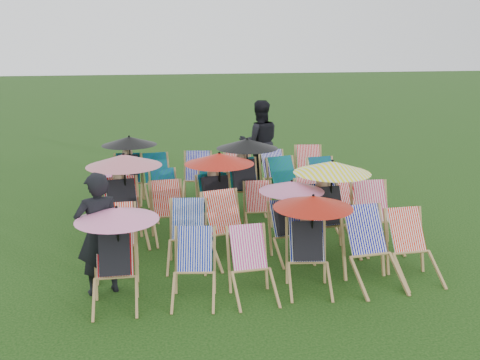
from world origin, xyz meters
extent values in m
plane|color=black|center=(0.00, 0.00, 0.00)|extent=(100.00, 100.00, 0.00)
cube|color=#C2060C|center=(-2.10, -1.96, 0.60)|extent=(0.47, 0.35, 0.54)
cube|color=black|center=(-2.11, -2.00, 0.60)|extent=(0.39, 0.41, 0.57)
sphere|color=tan|center=(-2.10, -1.91, 0.90)|extent=(0.20, 0.20, 0.20)
cylinder|color=black|center=(-2.05, -2.04, 0.85)|extent=(0.03, 0.03, 0.66)
cone|color=pink|center=(-2.05, -2.04, 1.16)|extent=(1.04, 1.04, 0.16)
cube|color=#081AAA|center=(-1.09, -2.01, 0.60)|extent=(0.51, 0.41, 0.54)
cube|color=#EF2F98|center=(-0.39, -2.08, 0.60)|extent=(0.46, 0.34, 0.53)
cube|color=#06148F|center=(0.44, -2.02, 0.61)|extent=(0.52, 0.42, 0.55)
cube|color=black|center=(0.43, -2.06, 0.61)|extent=(0.45, 0.46, 0.58)
sphere|color=tan|center=(0.44, -1.97, 0.92)|extent=(0.20, 0.20, 0.20)
cylinder|color=black|center=(0.48, -2.11, 0.87)|extent=(0.03, 0.03, 0.67)
cone|color=#A41709|center=(0.48, -2.11, 1.18)|extent=(1.06, 1.06, 0.16)
cube|color=#0A0797|center=(1.28, -2.02, 0.70)|extent=(0.54, 0.41, 0.62)
cube|color=red|center=(1.93, -1.99, 0.64)|extent=(0.48, 0.36, 0.57)
cube|color=red|center=(-2.09, -0.90, 0.64)|extent=(0.49, 0.36, 0.57)
cube|color=#072694|center=(-1.04, -0.87, 0.63)|extent=(0.53, 0.43, 0.57)
cube|color=red|center=(-0.50, -0.77, 0.68)|extent=(0.58, 0.47, 0.61)
cube|color=#071A9A|center=(0.46, -0.96, 0.58)|extent=(0.46, 0.35, 0.52)
cube|color=black|center=(0.46, -1.01, 0.57)|extent=(0.39, 0.40, 0.54)
sphere|color=tan|center=(0.45, -0.92, 0.86)|extent=(0.19, 0.19, 0.19)
cylinder|color=black|center=(0.52, -1.04, 0.81)|extent=(0.03, 0.03, 0.63)
cone|color=#CB6896|center=(0.52, -1.04, 1.10)|extent=(0.99, 0.99, 0.15)
cube|color=#071299|center=(1.14, -0.81, 0.70)|extent=(0.56, 0.43, 0.63)
cube|color=black|center=(1.14, -0.86, 0.70)|extent=(0.48, 0.49, 0.66)
sphere|color=tan|center=(1.13, -0.75, 1.04)|extent=(0.23, 0.23, 0.23)
cylinder|color=black|center=(1.21, -0.90, 0.98)|extent=(0.03, 0.03, 0.77)
cone|color=#FFF70D|center=(1.21, -0.90, 1.33)|extent=(1.20, 1.20, 0.19)
cube|color=#DF2C5D|center=(1.97, -0.76, 0.70)|extent=(0.55, 0.42, 0.63)
cube|color=#ED080A|center=(-2.04, 0.26, 0.71)|extent=(0.59, 0.48, 0.64)
cube|color=black|center=(-2.03, 0.20, 0.71)|extent=(0.51, 0.53, 0.67)
sphere|color=tan|center=(-2.05, 0.31, 1.06)|extent=(0.23, 0.23, 0.23)
cylinder|color=black|center=(-1.96, 0.17, 1.00)|extent=(0.03, 0.03, 0.78)
cone|color=#CC6875|center=(-1.96, 0.17, 1.36)|extent=(1.23, 1.23, 0.19)
cube|color=red|center=(-1.28, 0.31, 0.64)|extent=(0.51, 0.39, 0.57)
cube|color=#096639|center=(-0.45, 0.30, 0.68)|extent=(0.55, 0.42, 0.61)
cube|color=black|center=(-0.45, 0.24, 0.68)|extent=(0.47, 0.48, 0.64)
sphere|color=tan|center=(-0.45, 0.35, 1.02)|extent=(0.23, 0.23, 0.23)
cylinder|color=black|center=(-0.38, 0.21, 0.97)|extent=(0.03, 0.03, 0.75)
cone|color=#B0170A|center=(-0.38, 0.21, 1.31)|extent=(1.18, 1.18, 0.18)
cube|color=red|center=(0.33, 0.32, 0.57)|extent=(0.46, 0.36, 0.51)
cube|color=red|center=(1.27, 0.24, 0.60)|extent=(0.49, 0.39, 0.53)
cube|color=red|center=(2.04, 0.25, 0.67)|extent=(0.54, 0.42, 0.60)
cube|color=#FB32AA|center=(-2.11, 1.41, 0.56)|extent=(0.47, 0.37, 0.50)
cube|color=#096630|center=(-1.24, 1.48, 0.59)|extent=(0.49, 0.39, 0.53)
cube|color=#0B7338|center=(-0.31, 1.39, 0.60)|extent=(0.45, 0.34, 0.54)
cube|color=#0A6936|center=(0.31, 1.49, 0.69)|extent=(0.52, 0.38, 0.62)
cube|color=black|center=(0.31, 1.44, 0.69)|extent=(0.43, 0.45, 0.65)
sphere|color=tan|center=(0.31, 1.55, 1.03)|extent=(0.23, 0.23, 0.23)
cylinder|color=black|center=(0.37, 1.40, 0.98)|extent=(0.03, 0.03, 0.76)
cone|color=black|center=(0.37, 1.40, 1.32)|extent=(1.19, 1.19, 0.18)
cube|color=#0B763D|center=(1.12, 1.45, 0.69)|extent=(0.58, 0.47, 0.62)
cube|color=#09642E|center=(1.96, 1.48, 0.66)|extent=(0.52, 0.40, 0.59)
cube|color=#0A6B43|center=(-1.91, 2.67, 0.65)|extent=(0.52, 0.40, 0.59)
cube|color=black|center=(-1.91, 2.62, 0.65)|extent=(0.44, 0.46, 0.62)
sphere|color=tan|center=(-1.91, 2.72, 0.98)|extent=(0.22, 0.22, 0.22)
cylinder|color=black|center=(-1.85, 2.57, 0.92)|extent=(0.03, 0.03, 0.72)
cone|color=black|center=(-1.85, 2.57, 1.25)|extent=(1.13, 1.13, 0.17)
cube|color=#09603A|center=(-1.33, 2.57, 0.66)|extent=(0.53, 0.42, 0.59)
cube|color=#0908AD|center=(-0.45, 2.54, 0.66)|extent=(0.56, 0.45, 0.60)
cube|color=red|center=(0.42, 2.58, 0.67)|extent=(0.56, 0.46, 0.60)
cube|color=#0F0792|center=(1.22, 2.56, 0.64)|extent=(0.50, 0.39, 0.57)
cube|color=red|center=(2.06, 2.63, 0.68)|extent=(0.57, 0.46, 0.61)
imported|color=black|center=(-2.30, -1.79, 0.82)|extent=(0.68, 0.53, 1.64)
imported|color=black|center=(1.10, 3.33, 0.97)|extent=(1.00, 0.81, 1.95)
camera|label=1|loc=(-1.85, -8.51, 3.20)|focal=40.00mm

